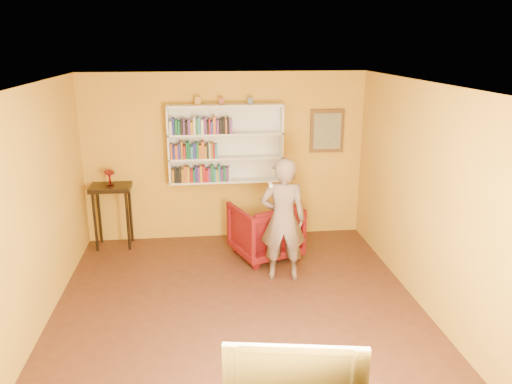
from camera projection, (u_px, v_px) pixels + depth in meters
room_shell at (238, 233)px, 5.77m from camera, size 5.30×5.80×2.88m
bookshelf at (226, 143)px, 7.89m from camera, size 1.80×0.29×1.23m
books_row_lower at (201, 174)px, 7.88m from camera, size 0.91×0.18×0.26m
books_row_middle at (194, 151)px, 7.76m from camera, size 0.72×0.19×0.27m
books_row_upper at (201, 126)px, 7.66m from camera, size 0.96×0.19×0.27m
ornament_left at (198, 101)px, 7.59m from camera, size 0.09×0.09×0.12m
ornament_centre at (221, 101)px, 7.63m from camera, size 0.07×0.07×0.10m
ornament_right at (250, 101)px, 7.68m from camera, size 0.07×0.07×0.10m
framed_painting at (327, 131)px, 8.07m from camera, size 0.55×0.05×0.70m
console_table at (111, 196)px, 7.76m from camera, size 0.62×0.47×1.01m
ruby_lustre at (109, 174)px, 7.66m from camera, size 0.16×0.16×0.26m
armchair at (265, 230)px, 7.52m from camera, size 1.15×1.17×0.83m
person at (283, 220)px, 6.69m from camera, size 0.66×0.47×1.70m
game_remote at (270, 185)px, 6.30m from camera, size 0.04×0.15×0.04m
television at (295, 373)px, 3.73m from camera, size 1.06×0.32×0.61m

